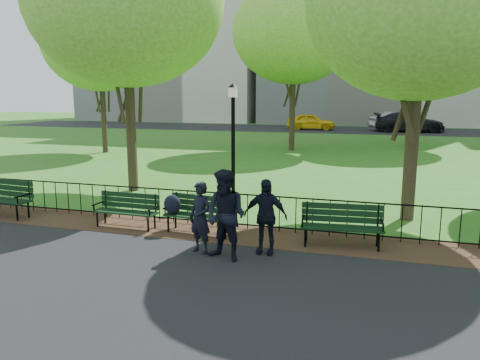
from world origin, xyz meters
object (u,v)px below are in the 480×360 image
(lamppost, at_px, (233,137))
(person_left, at_px, (200,218))
(tree_near_w, at_px, (126,3))
(park_bench_left_a, at_px, (127,206))
(park_bench_main, at_px, (187,207))
(taxi, at_px, (311,122))
(tree_near_e, at_px, (421,2))
(sedan_silver, at_px, (399,121))
(sedan_dark, at_px, (409,122))
(park_bench_left_b, at_px, (2,194))
(park_bench_right_a, at_px, (342,221))
(tree_mid_w, at_px, (100,42))
(tree_far_e, at_px, (416,34))
(person_mid, at_px, (226,216))
(person_right, at_px, (265,216))
(tree_far_c, at_px, (294,31))

(lamppost, height_order, person_left, lamppost)
(tree_near_w, bearing_deg, park_bench_left_a, -61.96)
(park_bench_main, distance_m, taxi, 32.88)
(tree_near_e, height_order, sedan_silver, tree_near_e)
(person_left, xyz_separation_m, taxi, (-2.79, 34.09, -0.02))
(sedan_dark, bearing_deg, taxi, 82.65)
(park_bench_left_b, height_order, park_bench_right_a, park_bench_left_b)
(tree_mid_w, relative_size, sedan_dark, 1.51)
(tree_far_e, bearing_deg, person_mid, -101.17)
(tree_mid_w, relative_size, person_right, 5.49)
(park_bench_main, relative_size, sedan_dark, 0.31)
(park_bench_left_a, xyz_separation_m, person_right, (3.77, -0.89, 0.27))
(park_bench_right_a, distance_m, person_right, 1.79)
(park_bench_left_b, relative_size, sedan_dark, 0.34)
(sedan_silver, bearing_deg, person_mid, 149.65)
(taxi, bearing_deg, person_mid, -179.35)
(tree_near_e, distance_m, tree_far_c, 15.44)
(taxi, bearing_deg, park_bench_main, 178.31)
(tree_near_e, relative_size, person_right, 5.03)
(tree_mid_w, height_order, person_mid, tree_mid_w)
(park_bench_main, height_order, sedan_dark, sedan_dark)
(park_bench_left_a, relative_size, person_mid, 0.90)
(tree_far_c, relative_size, sedan_silver, 1.92)
(lamppost, height_order, person_right, lamppost)
(lamppost, distance_m, tree_near_w, 5.66)
(person_right, bearing_deg, tree_mid_w, 132.50)
(tree_far_c, xyz_separation_m, person_left, (1.57, -18.33, -5.97))
(sedan_silver, bearing_deg, tree_near_e, 155.35)
(tree_mid_w, height_order, person_right, tree_mid_w)
(tree_far_e, relative_size, sedan_dark, 1.70)
(park_bench_left_a, height_order, sedan_silver, sedan_silver)
(park_bench_right_a, xyz_separation_m, tree_near_w, (-7.43, 4.00, 5.63))
(tree_near_e, height_order, taxi, tree_near_e)
(tree_near_e, height_order, tree_far_e, tree_far_e)
(tree_near_w, distance_m, person_mid, 9.33)
(lamppost, xyz_separation_m, person_mid, (1.55, -5.29, -1.04))
(person_right, xyz_separation_m, sedan_dark, (4.34, 33.69, 0.05))
(park_bench_right_a, distance_m, sedan_dark, 32.85)
(park_bench_main, xyz_separation_m, tree_mid_w, (-10.64, 12.97, 5.42))
(park_bench_main, relative_size, tree_mid_w, 0.21)
(taxi, bearing_deg, park_bench_left_a, 175.49)
(tree_mid_w, bearing_deg, lamppost, -40.99)
(tree_mid_w, bearing_deg, person_left, -51.08)
(park_bench_main, xyz_separation_m, park_bench_left_b, (-5.47, -0.03, -0.01))
(park_bench_left_b, bearing_deg, tree_far_e, 66.06)
(lamppost, bearing_deg, tree_mid_w, 139.01)
(park_bench_left_a, bearing_deg, person_mid, -24.87)
(tree_mid_w, bearing_deg, tree_near_w, -52.40)
(taxi, bearing_deg, lamppost, 178.66)
(park_bench_right_a, xyz_separation_m, tree_far_e, (2.33, 21.05, 6.26))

